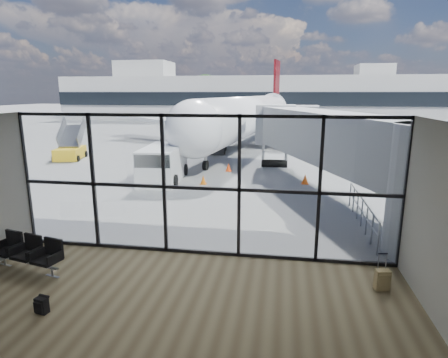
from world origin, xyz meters
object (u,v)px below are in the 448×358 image
(seating_row, at_px, (30,251))
(airliner, at_px, (251,115))
(backpack, at_px, (42,305))
(belt_loader, at_px, (216,145))
(service_van, at_px, (162,164))
(mobile_stairs, at_px, (70,151))
(suitcase, at_px, (382,280))

(seating_row, xyz_separation_m, airliner, (3.94, 28.90, 2.30))
(backpack, xyz_separation_m, belt_loader, (-0.32, 24.71, 0.46))
(belt_loader, bearing_deg, service_van, -102.35)
(backpack, xyz_separation_m, service_van, (-1.47, 13.56, 0.83))
(seating_row, height_order, airliner, airliner)
(seating_row, distance_m, mobile_stairs, 19.87)
(seating_row, distance_m, belt_loader, 22.71)
(backpack, bearing_deg, airliner, 97.13)
(service_van, bearing_deg, seating_row, -95.75)
(seating_row, bearing_deg, suitcase, 15.27)
(service_van, height_order, belt_loader, service_van)
(backpack, bearing_deg, suitcase, 27.46)
(airliner, xyz_separation_m, mobile_stairs, (-13.20, -11.32, -2.27))
(suitcase, distance_m, service_van, 14.80)
(suitcase, xyz_separation_m, mobile_stairs, (-19.22, 17.23, 0.31))
(mobile_stairs, bearing_deg, airliner, 26.53)
(backpack, bearing_deg, mobile_stairs, 130.45)
(airliner, height_order, belt_loader, airliner)
(belt_loader, bearing_deg, mobile_stairs, -161.03)
(suitcase, distance_m, airliner, 29.30)
(seating_row, xyz_separation_m, backpack, (1.75, -2.05, -0.36))
(backpack, relative_size, suitcase, 0.43)
(airliner, xyz_separation_m, belt_loader, (-2.51, -6.24, -2.20))
(backpack, height_order, suitcase, suitcase)
(backpack, height_order, belt_loader, belt_loader)
(suitcase, bearing_deg, service_van, 120.19)
(backpack, height_order, service_van, service_van)
(seating_row, xyz_separation_m, mobile_stairs, (-9.25, 17.58, 0.04))
(suitcase, xyz_separation_m, belt_loader, (-8.54, 22.31, 0.37))
(backpack, distance_m, mobile_stairs, 22.51)
(backpack, xyz_separation_m, airliner, (2.19, 30.95, 2.67))
(airliner, height_order, service_van, airliner)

